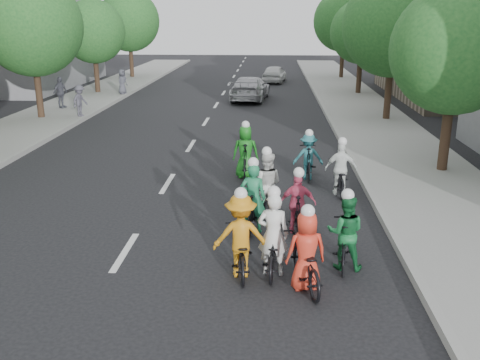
# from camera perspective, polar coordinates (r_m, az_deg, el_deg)

# --- Properties ---
(ground) EXTENTS (120.00, 120.00, 0.00)m
(ground) POSITION_cam_1_polar(r_m,az_deg,el_deg) (12.15, -12.17, -7.52)
(ground) COLOR black
(ground) RESTS_ON ground
(curb_left) EXTENTS (0.18, 80.00, 0.18)m
(curb_left) POSITION_cam_1_polar(r_m,az_deg,el_deg) (23.10, -20.31, 3.87)
(curb_left) COLOR #999993
(curb_left) RESTS_ON ground
(sidewalk_right) EXTENTS (4.00, 80.00, 0.15)m
(sidewalk_right) POSITION_cam_1_polar(r_m,az_deg,el_deg) (21.74, 16.13, 3.44)
(sidewalk_right) COLOR gray
(sidewalk_right) RESTS_ON ground
(curb_right) EXTENTS (0.18, 80.00, 0.18)m
(curb_right) POSITION_cam_1_polar(r_m,az_deg,el_deg) (21.38, 11.02, 3.63)
(curb_right) COLOR #999993
(curb_right) RESTS_ON ground
(bldg_sw) EXTENTS (10.00, 14.00, 8.00)m
(bldg_sw) POSITION_cam_1_polar(r_m,az_deg,el_deg) (43.11, -23.87, 14.50)
(bldg_sw) COLOR slate
(bldg_sw) RESTS_ON ground
(tree_l_3) EXTENTS (4.80, 4.80, 6.93)m
(tree_l_3) POSITION_cam_1_polar(r_m,az_deg,el_deg) (28.02, -21.37, 15.11)
(tree_l_3) COLOR black
(tree_l_3) RESTS_ON ground
(tree_l_4) EXTENTS (4.00, 4.00, 5.97)m
(tree_l_4) POSITION_cam_1_polar(r_m,az_deg,el_deg) (36.44, -15.38, 15.02)
(tree_l_4) COLOR black
(tree_l_4) RESTS_ON ground
(tree_l_5) EXTENTS (4.80, 4.80, 6.93)m
(tree_l_5) POSITION_cam_1_polar(r_m,az_deg,el_deg) (45.07, -11.75, 16.28)
(tree_l_5) COLOR black
(tree_l_5) RESTS_ON ground
(tree_r_0) EXTENTS (4.00, 4.00, 5.97)m
(tree_r_0) POSITION_cam_1_polar(r_m,az_deg,el_deg) (18.14, 22.00, 12.74)
(tree_r_0) COLOR black
(tree_r_0) RESTS_ON ground
(tree_r_1) EXTENTS (4.80, 4.80, 6.93)m
(tree_r_1) POSITION_cam_1_polar(r_m,az_deg,el_deg) (26.81, 16.07, 15.56)
(tree_r_1) COLOR black
(tree_r_1) RESTS_ON ground
(tree_r_2) EXTENTS (4.00, 4.00, 5.97)m
(tree_r_2) POSITION_cam_1_polar(r_m,az_deg,el_deg) (35.67, 12.87, 15.16)
(tree_r_2) COLOR black
(tree_r_2) RESTS_ON ground
(tree_r_3) EXTENTS (4.80, 4.80, 6.93)m
(tree_r_3) POSITION_cam_1_polar(r_m,az_deg,el_deg) (44.57, 11.04, 16.31)
(tree_r_3) COLOR black
(tree_r_3) RESTS_ON ground
(cyclist_0) EXTENTS (0.69, 1.70, 1.86)m
(cyclist_0) POSITION_cam_1_polar(r_m,az_deg,el_deg) (10.79, 3.52, -6.94)
(cyclist_0) COLOR black
(cyclist_0) RESTS_ON ground
(cyclist_1) EXTENTS (0.84, 1.73, 1.71)m
(cyclist_1) POSITION_cam_1_polar(r_m,az_deg,el_deg) (11.19, 11.11, -6.05)
(cyclist_1) COLOR black
(cyclist_1) RESTS_ON ground
(cyclist_2) EXTENTS (1.15, 1.80, 1.85)m
(cyclist_2) POSITION_cam_1_polar(r_m,az_deg,el_deg) (10.67, 0.09, -6.69)
(cyclist_2) COLOR black
(cyclist_2) RESTS_ON ground
(cyclist_3) EXTENTS (0.87, 1.64, 1.63)m
(cyclist_3) POSITION_cam_1_polar(r_m,az_deg,el_deg) (12.82, 6.15, -2.99)
(cyclist_3) COLOR black
(cyclist_3) RESTS_ON ground
(cyclist_4) EXTENTS (1.02, 1.95, 1.70)m
(cyclist_4) POSITION_cam_1_polar(r_m,az_deg,el_deg) (10.30, 7.02, -8.29)
(cyclist_4) COLOR black
(cyclist_4) RESTS_ON ground
(cyclist_5) EXTENTS (0.66, 1.65, 1.85)m
(cyclist_5) POSITION_cam_1_polar(r_m,az_deg,el_deg) (12.80, 1.40, -2.74)
(cyclist_5) COLOR black
(cyclist_5) RESTS_ON ground
(cyclist_6) EXTENTS (0.91, 1.61, 1.83)m
(cyclist_6) POSITION_cam_1_polar(r_m,az_deg,el_deg) (13.83, 2.81, -1.09)
(cyclist_6) COLOR black
(cyclist_6) RESTS_ON ground
(cyclist_7) EXTENTS (0.95, 1.78, 1.61)m
(cyclist_7) POSITION_cam_1_polar(r_m,az_deg,el_deg) (17.02, 7.26, 2.20)
(cyclist_7) COLOR black
(cyclist_7) RESTS_ON ground
(cyclist_8) EXTENTS (0.92, 1.80, 1.71)m
(cyclist_8) POSITION_cam_1_polar(r_m,az_deg,el_deg) (15.70, 10.65, 0.58)
(cyclist_8) COLOR black
(cyclist_8) RESTS_ON ground
(cyclist_9) EXTENTS (0.83, 1.91, 1.84)m
(cyclist_9) POSITION_cam_1_polar(r_m,az_deg,el_deg) (17.06, 0.60, 2.57)
(cyclist_9) COLOR black
(cyclist_9) RESTS_ON ground
(follow_car_lead) EXTENTS (2.52, 5.10, 1.43)m
(follow_car_lead) POSITION_cam_1_polar(r_m,az_deg,el_deg) (32.92, 1.08, 9.75)
(follow_car_lead) COLOR #B5B4B9
(follow_car_lead) RESTS_ON ground
(follow_car_trail) EXTENTS (2.07, 4.01, 1.30)m
(follow_car_trail) POSITION_cam_1_polar(r_m,az_deg,el_deg) (41.88, 3.70, 11.24)
(follow_car_trail) COLOR silver
(follow_car_trail) RESTS_ON ground
(spectator_0) EXTENTS (0.86, 1.13, 1.54)m
(spectator_0) POSITION_cam_1_polar(r_m,az_deg,el_deg) (27.89, -16.71, 8.10)
(spectator_0) COLOR #4B4955
(spectator_0) RESTS_ON sidewalk_left
(spectator_1) EXTENTS (0.74, 1.06, 1.67)m
(spectator_1) POSITION_cam_1_polar(r_m,az_deg,el_deg) (30.77, -18.61, 8.85)
(spectator_1) COLOR #535561
(spectator_1) RESTS_ON sidewalk_left
(spectator_2) EXTENTS (0.73, 0.88, 1.54)m
(spectator_2) POSITION_cam_1_polar(r_m,az_deg,el_deg) (35.30, -12.44, 10.20)
(spectator_2) COLOR #454751
(spectator_2) RESTS_ON sidewalk_left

